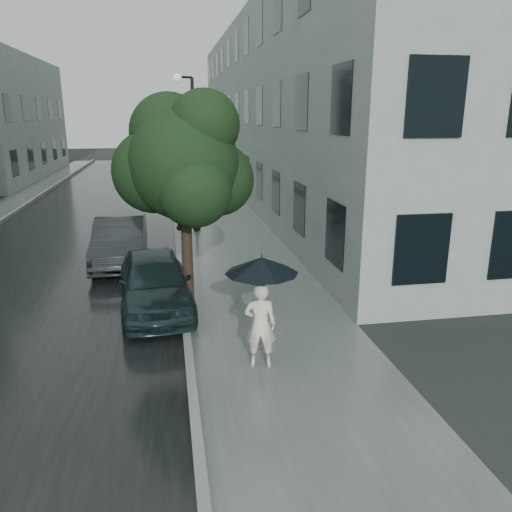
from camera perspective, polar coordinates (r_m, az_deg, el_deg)
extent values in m
plane|color=black|center=(9.01, 2.80, -12.57)|extent=(120.00, 120.00, 0.00)
cube|color=slate|center=(20.27, -4.00, 3.71)|extent=(3.50, 60.00, 0.01)
cube|color=slate|center=(20.16, -9.18, 3.67)|extent=(0.15, 60.00, 0.15)
cube|color=black|center=(20.44, -19.03, 2.95)|extent=(6.85, 60.00, 0.00)
cube|color=#96A49D|center=(28.17, 5.21, 16.33)|extent=(7.00, 36.00, 9.00)
cube|color=black|center=(27.47, -2.12, 16.39)|extent=(0.08, 32.40, 7.20)
cube|color=black|center=(38.66, -23.52, 14.27)|extent=(0.08, 16.20, 6.40)
imported|color=silver|center=(8.71, 0.48, -7.89)|extent=(0.61, 0.46, 1.54)
cylinder|color=black|center=(8.54, 0.64, -4.20)|extent=(0.02, 0.02, 0.70)
cone|color=black|center=(8.38, 0.65, -1.06)|extent=(1.66, 1.66, 0.28)
cylinder|color=black|center=(8.33, 0.65, -0.01)|extent=(0.02, 0.02, 0.08)
cylinder|color=black|center=(8.67, 0.63, -6.56)|extent=(0.03, 0.03, 0.06)
cylinder|color=#332619|center=(11.16, -7.83, -0.40)|extent=(0.24, 0.24, 2.37)
sphere|color=#1B3719|center=(10.76, -8.25, 10.32)|extent=(2.34, 2.34, 2.34)
sphere|color=#1B3719|center=(11.12, -4.44, 8.73)|extent=(1.62, 1.62, 1.62)
sphere|color=#1B3719|center=(11.14, -11.58, 9.44)|extent=(1.81, 1.81, 1.81)
sphere|color=#1B3719|center=(10.20, -7.03, 7.47)|extent=(1.52, 1.52, 1.52)
sphere|color=#1B3719|center=(11.25, -9.90, 13.73)|extent=(1.71, 1.71, 1.71)
sphere|color=#1B3719|center=(10.56, -5.90, 14.70)|extent=(1.45, 1.45, 1.45)
cylinder|color=black|center=(18.91, -7.04, 11.20)|extent=(0.12, 0.12, 5.53)
cylinder|color=black|center=(19.31, -6.77, 3.30)|extent=(0.28, 0.28, 0.20)
cylinder|color=black|center=(18.80, -8.10, 19.58)|extent=(0.50, 0.23, 0.08)
sphere|color=silver|center=(18.70, -9.01, 19.41)|extent=(0.32, 0.32, 0.32)
imported|color=#19292B|center=(11.47, -11.51, -2.85)|extent=(1.85, 3.96, 1.31)
imported|color=black|center=(15.27, -15.26, 1.68)|extent=(1.45, 4.09, 1.34)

